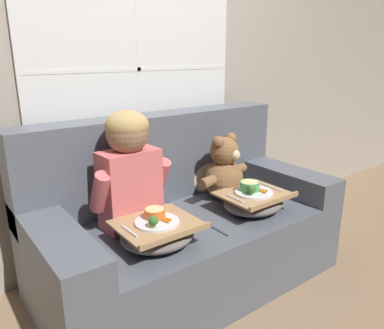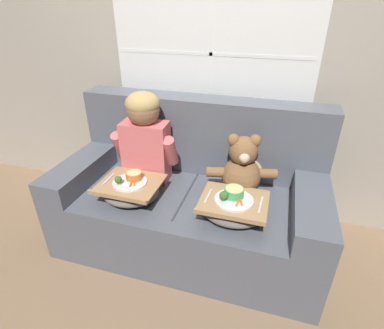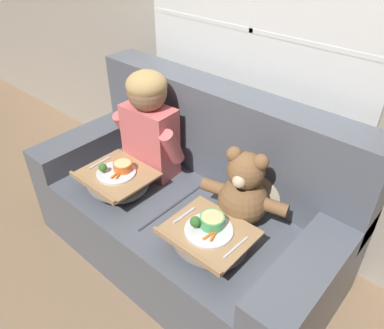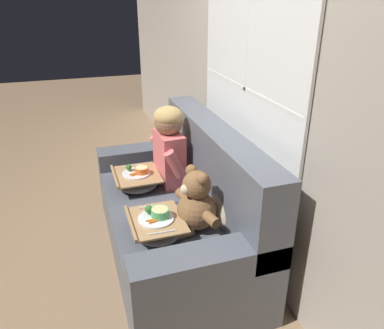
{
  "view_description": "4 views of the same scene",
  "coord_description": "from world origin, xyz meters",
  "px_view_note": "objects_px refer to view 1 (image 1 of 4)",
  "views": [
    {
      "loc": [
        -1.21,
        -1.64,
        1.38
      ],
      "look_at": [
        0.13,
        0.14,
        0.71
      ],
      "focal_mm": 35.0,
      "sensor_mm": 36.0,
      "label": 1
    },
    {
      "loc": [
        0.52,
        -1.65,
        1.6
      ],
      "look_at": [
        0.01,
        0.03,
        0.64
      ],
      "focal_mm": 28.0,
      "sensor_mm": 36.0,
      "label": 2
    },
    {
      "loc": [
        1.11,
        -1.18,
        1.83
      ],
      "look_at": [
        -0.0,
        0.07,
        0.65
      ],
      "focal_mm": 35.0,
      "sensor_mm": 36.0,
      "label": 3
    },
    {
      "loc": [
        2.31,
        -0.6,
        1.88
      ],
      "look_at": [
        0.06,
        0.14,
        0.78
      ],
      "focal_mm": 35.0,
      "sensor_mm": 36.0,
      "label": 4
    }
  ],
  "objects_px": {
    "child_figure": "(129,165)",
    "lap_tray_child": "(157,232)",
    "throw_pillow_behind_teddy": "(205,168)",
    "throw_pillow_behind_child": "(115,189)",
    "couch": "(182,225)",
    "teddy_bear": "(225,172)",
    "lap_tray_teddy": "(253,201)"
  },
  "relations": [
    {
      "from": "lap_tray_teddy",
      "to": "throw_pillow_behind_child",
      "type": "bearing_deg",
      "value": 145.64
    },
    {
      "from": "teddy_bear",
      "to": "lap_tray_child",
      "type": "bearing_deg",
      "value": -158.59
    },
    {
      "from": "teddy_bear",
      "to": "lap_tray_teddy",
      "type": "height_order",
      "value": "teddy_bear"
    },
    {
      "from": "couch",
      "to": "throw_pillow_behind_child",
      "type": "distance_m",
      "value": 0.47
    },
    {
      "from": "throw_pillow_behind_teddy",
      "to": "lap_tray_child",
      "type": "relative_size",
      "value": 0.91
    },
    {
      "from": "couch",
      "to": "teddy_bear",
      "type": "relative_size",
      "value": 3.88
    },
    {
      "from": "throw_pillow_behind_teddy",
      "to": "lap_tray_child",
      "type": "height_order",
      "value": "throw_pillow_behind_teddy"
    },
    {
      "from": "child_figure",
      "to": "couch",
      "type": "bearing_deg",
      "value": -0.73
    },
    {
      "from": "throw_pillow_behind_teddy",
      "to": "child_figure",
      "type": "bearing_deg",
      "value": -164.18
    },
    {
      "from": "lap_tray_child",
      "to": "teddy_bear",
      "type": "bearing_deg",
      "value": 21.41
    },
    {
      "from": "child_figure",
      "to": "lap_tray_child",
      "type": "height_order",
      "value": "child_figure"
    },
    {
      "from": "throw_pillow_behind_teddy",
      "to": "throw_pillow_behind_child",
      "type": "bearing_deg",
      "value": 180.0
    },
    {
      "from": "throw_pillow_behind_teddy",
      "to": "lap_tray_teddy",
      "type": "xyz_separation_m",
      "value": [
        -0.0,
        -0.46,
        -0.09
      ]
    },
    {
      "from": "couch",
      "to": "throw_pillow_behind_teddy",
      "type": "distance_m",
      "value": 0.47
    },
    {
      "from": "lap_tray_child",
      "to": "child_figure",
      "type": "bearing_deg",
      "value": 89.99
    },
    {
      "from": "couch",
      "to": "lap_tray_teddy",
      "type": "bearing_deg",
      "value": -38.24
    },
    {
      "from": "child_figure",
      "to": "throw_pillow_behind_child",
      "type": "bearing_deg",
      "value": 90.02
    },
    {
      "from": "couch",
      "to": "lap_tray_child",
      "type": "relative_size",
      "value": 4.56
    },
    {
      "from": "couch",
      "to": "lap_tray_teddy",
      "type": "xyz_separation_m",
      "value": [
        0.34,
        -0.27,
        0.17
      ]
    },
    {
      "from": "throw_pillow_behind_teddy",
      "to": "teddy_bear",
      "type": "relative_size",
      "value": 0.78
    },
    {
      "from": "lap_tray_teddy",
      "to": "teddy_bear",
      "type": "bearing_deg",
      "value": 89.53
    },
    {
      "from": "teddy_bear",
      "to": "lap_tray_teddy",
      "type": "bearing_deg",
      "value": -90.47
    },
    {
      "from": "couch",
      "to": "throw_pillow_behind_child",
      "type": "xyz_separation_m",
      "value": [
        -0.34,
        0.2,
        0.26
      ]
    },
    {
      "from": "couch",
      "to": "throw_pillow_behind_child",
      "type": "height_order",
      "value": "couch"
    },
    {
      "from": "throw_pillow_behind_teddy",
      "to": "child_figure",
      "type": "relative_size",
      "value": 0.56
    },
    {
      "from": "child_figure",
      "to": "lap_tray_child",
      "type": "bearing_deg",
      "value": -90.01
    },
    {
      "from": "child_figure",
      "to": "teddy_bear",
      "type": "distance_m",
      "value": 0.7
    },
    {
      "from": "throw_pillow_behind_teddy",
      "to": "lap_tray_teddy",
      "type": "height_order",
      "value": "throw_pillow_behind_teddy"
    },
    {
      "from": "couch",
      "to": "teddy_bear",
      "type": "distance_m",
      "value": 0.44
    },
    {
      "from": "throw_pillow_behind_teddy",
      "to": "lap_tray_child",
      "type": "bearing_deg",
      "value": -145.67
    },
    {
      "from": "throw_pillow_behind_child",
      "to": "teddy_bear",
      "type": "bearing_deg",
      "value": -16.15
    },
    {
      "from": "throw_pillow_behind_child",
      "to": "couch",
      "type": "bearing_deg",
      "value": -30.09
    }
  ]
}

